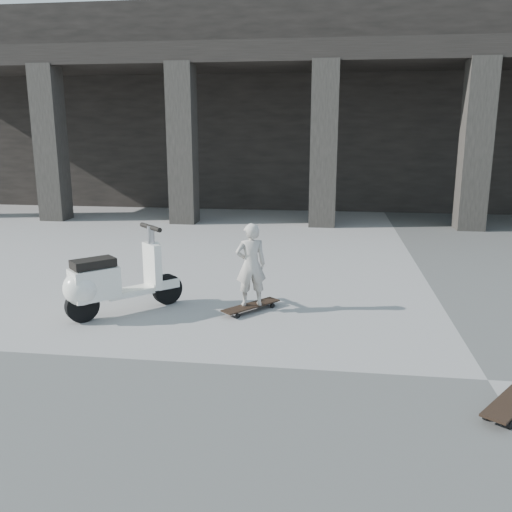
# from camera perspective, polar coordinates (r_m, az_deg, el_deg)

# --- Properties ---
(ground) EXTENTS (90.00, 90.00, 0.00)m
(ground) POSITION_cam_1_polar(r_m,az_deg,el_deg) (5.92, 23.23, -11.91)
(ground) COLOR #52524F
(ground) RESTS_ON ground
(colonnade) EXTENTS (28.00, 8.82, 6.00)m
(colonnade) POSITION_cam_1_polar(r_m,az_deg,el_deg) (19.00, 13.07, 14.85)
(colonnade) COLOR black
(colonnade) RESTS_ON ground
(longboard) EXTENTS (0.73, 0.81, 0.09)m
(longboard) POSITION_cam_1_polar(r_m,az_deg,el_deg) (7.34, -0.53, -5.30)
(longboard) COLOR black
(longboard) RESTS_ON ground
(skateboard_spare) EXTENTS (0.70, 0.84, 0.10)m
(skateboard_spare) POSITION_cam_1_polar(r_m,az_deg,el_deg) (5.38, 25.31, -13.75)
(skateboard_spare) COLOR black
(skateboard_spare) RESTS_ON ground
(child) EXTENTS (0.47, 0.38, 1.12)m
(child) POSITION_cam_1_polar(r_m,az_deg,el_deg) (7.17, -0.54, -0.93)
(child) COLOR #BAB3A8
(child) RESTS_ON longboard
(scooter) EXTENTS (1.27, 1.27, 1.15)m
(scooter) POSITION_cam_1_polar(r_m,az_deg,el_deg) (7.29, -15.60, -2.78)
(scooter) COLOR black
(scooter) RESTS_ON ground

